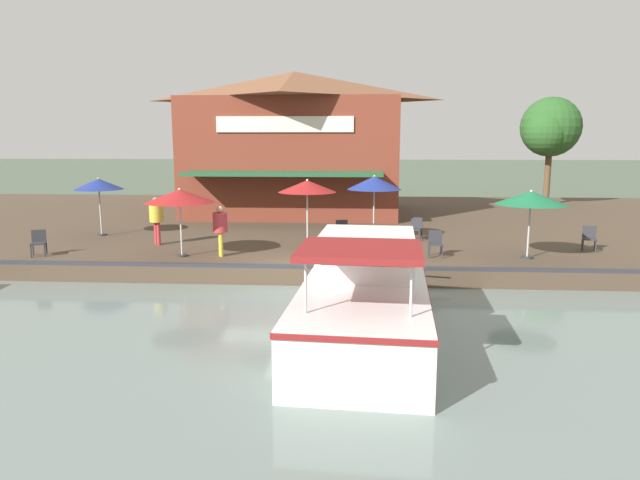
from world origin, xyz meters
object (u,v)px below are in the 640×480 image
at_px(patio_umbrella_far_corner, 307,186).
at_px(cafe_chair_back_row_seat, 416,227).
at_px(patio_umbrella_mid_patio_left, 531,198).
at_px(cafe_chair_facing_river, 589,237).
at_px(patio_umbrella_mid_patio_right, 374,183).
at_px(cafe_chair_beside_entrance, 342,230).
at_px(waterfront_restaurant, 295,142).
at_px(patio_umbrella_near_quay_edge, 99,184).
at_px(tree_downstream_bank, 549,129).
at_px(cafe_chair_under_first_umbrella, 436,242).
at_px(cafe_chair_far_corner_seat, 39,241).
at_px(person_at_quay_edge, 156,215).
at_px(person_near_entrance, 220,225).
at_px(motorboat_mid_row, 366,296).
at_px(cafe_chair_mid_patio, 343,245).
at_px(tree_behind_restaurant, 207,127).
at_px(patio_umbrella_by_entrance, 180,196).

distance_m(patio_umbrella_far_corner, cafe_chair_back_row_seat, 4.77).
relative_size(patio_umbrella_mid_patio_left, cafe_chair_facing_river, 2.62).
height_order(patio_umbrella_mid_patio_right, patio_umbrella_mid_patio_left, patio_umbrella_mid_patio_right).
bearing_deg(cafe_chair_beside_entrance, patio_umbrella_mid_patio_right, 120.40).
height_order(waterfront_restaurant, cafe_chair_beside_entrance, waterfront_restaurant).
height_order(patio_umbrella_near_quay_edge, tree_downstream_bank, tree_downstream_bank).
relative_size(cafe_chair_under_first_umbrella, cafe_chair_far_corner_seat, 1.00).
xyz_separation_m(cafe_chair_far_corner_seat, person_at_quay_edge, (-2.20, 3.21, 0.62)).
relative_size(cafe_chair_back_row_seat, person_near_entrance, 0.51).
bearing_deg(patio_umbrella_near_quay_edge, person_near_entrance, 56.96).
bearing_deg(patio_umbrella_mid_patio_right, motorboat_mid_row, -2.62).
relative_size(patio_umbrella_mid_patio_left, cafe_chair_far_corner_seat, 2.62).
relative_size(patio_umbrella_far_corner, cafe_chair_beside_entrance, 2.87).
relative_size(waterfront_restaurant, tree_downstream_bank, 1.75).
bearing_deg(waterfront_restaurant, cafe_chair_far_corner_seat, -30.86).
bearing_deg(tree_downstream_bank, waterfront_restaurant, -74.53).
bearing_deg(cafe_chair_mid_patio, person_near_entrance, -93.86).
height_order(patio_umbrella_mid_patio_right, person_at_quay_edge, patio_umbrella_mid_patio_right).
relative_size(cafe_chair_facing_river, tree_behind_restaurant, 0.13).
bearing_deg(cafe_chair_facing_river, cafe_chair_mid_patio, -76.61).
bearing_deg(motorboat_mid_row, patio_umbrella_far_corner, -164.90).
bearing_deg(cafe_chair_back_row_seat, patio_umbrella_near_quay_edge, -90.98).
height_order(cafe_chair_mid_patio, cafe_chair_back_row_seat, same).
bearing_deg(patio_umbrella_mid_patio_left, patio_umbrella_near_quay_edge, -102.28).
relative_size(cafe_chair_mid_patio, cafe_chair_far_corner_seat, 1.00).
bearing_deg(patio_umbrella_near_quay_edge, cafe_chair_beside_entrance, 83.53).
xyz_separation_m(patio_umbrella_far_corner, person_at_quay_edge, (-0.36, -5.51, -1.09)).
distance_m(waterfront_restaurant, tree_behind_restaurant, 7.79).
height_order(patio_umbrella_far_corner, cafe_chair_back_row_seat, patio_umbrella_far_corner).
relative_size(cafe_chair_under_first_umbrella, cafe_chair_beside_entrance, 1.00).
height_order(patio_umbrella_mid_patio_right, person_near_entrance, patio_umbrella_mid_patio_right).
relative_size(patio_umbrella_mid_patio_right, motorboat_mid_row, 0.33).
bearing_deg(patio_umbrella_far_corner, patio_umbrella_near_quay_edge, -104.77).
height_order(cafe_chair_mid_patio, person_near_entrance, person_near_entrance).
bearing_deg(waterfront_restaurant, tree_downstream_bank, 105.47).
bearing_deg(waterfront_restaurant, person_near_entrance, -5.73).
bearing_deg(tree_behind_restaurant, cafe_chair_back_row_seat, 41.08).
bearing_deg(motorboat_mid_row, tree_downstream_bank, 153.50).
xyz_separation_m(patio_umbrella_by_entrance, motorboat_mid_row, (5.58, 5.94, -1.66)).
bearing_deg(person_at_quay_edge, patio_umbrella_mid_patio_right, 100.48).
xyz_separation_m(person_at_quay_edge, tree_behind_restaurant, (-14.78, -1.97, 3.45)).
bearing_deg(patio_umbrella_mid_patio_right, waterfront_restaurant, -154.87).
bearing_deg(patio_umbrella_mid_patio_left, cafe_chair_far_corner_seat, -87.69).
relative_size(patio_umbrella_by_entrance, tree_behind_restaurant, 0.35).
bearing_deg(cafe_chair_beside_entrance, person_near_entrance, -56.09).
bearing_deg(patio_umbrella_near_quay_edge, waterfront_restaurant, 138.98).
relative_size(patio_umbrella_mid_patio_left, person_at_quay_edge, 1.28).
xyz_separation_m(patio_umbrella_far_corner, patio_umbrella_mid_patio_left, (1.19, 7.23, -0.23)).
xyz_separation_m(cafe_chair_beside_entrance, tree_behind_restaurant, (-14.01, -8.67, 4.07)).
xyz_separation_m(patio_umbrella_far_corner, cafe_chair_under_first_umbrella, (1.12, 4.30, -1.71)).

